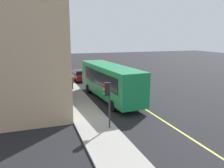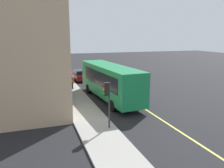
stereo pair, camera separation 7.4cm
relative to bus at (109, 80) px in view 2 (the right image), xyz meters
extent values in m
plane|color=black|center=(2.56, -1.98, -1.99)|extent=(120.00, 120.00, 0.00)
cube|color=#9E9B93|center=(2.56, 3.29, -1.91)|extent=(80.00, 2.70, 0.15)
cube|color=#D8D14C|center=(2.56, -1.98, -1.98)|extent=(36.00, 0.16, 0.01)
cube|color=tan|center=(5.52, 10.25, 4.13)|extent=(21.86, 11.23, 12.23)
cube|color=#4C1919|center=(5.52, 4.38, 0.81)|extent=(15.30, 0.70, 0.20)
cube|color=black|center=(5.52, 4.60, -0.49)|extent=(13.11, 0.08, 2.00)
cube|color=#197F47|center=(-0.04, 0.00, 0.01)|extent=(11.15, 3.26, 3.00)
cube|color=black|center=(5.40, 0.38, 0.37)|extent=(0.27, 2.10, 1.80)
cube|color=black|center=(-0.43, 1.24, 0.37)|extent=(8.78, 0.67, 1.32)
cube|color=black|center=(-0.25, -1.29, 0.37)|extent=(8.78, 0.67, 1.32)
cube|color=#0CF259|center=(5.47, 0.38, 1.26)|extent=(0.21, 1.90, 0.36)
cube|color=#2D2D33|center=(5.50, 0.38, -1.24)|extent=(0.33, 2.41, 0.40)
cylinder|color=black|center=(3.40, 1.37, -1.49)|extent=(1.02, 0.37, 1.00)
cylinder|color=black|center=(3.55, -0.88, -1.49)|extent=(1.02, 0.37, 1.00)
cylinder|color=black|center=(-3.63, 0.88, -1.49)|extent=(1.02, 0.37, 1.00)
cylinder|color=black|center=(-3.47, -1.38, -1.49)|extent=(1.02, 0.37, 1.00)
cylinder|color=#2D2D33|center=(-7.23, 2.44, -0.24)|extent=(0.12, 0.12, 3.20)
cube|color=black|center=(-7.23, 2.64, 0.91)|extent=(0.30, 0.30, 0.90)
sphere|color=red|center=(-7.23, 2.81, 1.18)|extent=(0.18, 0.18, 0.18)
sphere|color=orange|center=(-7.23, 2.81, 0.91)|extent=(0.18, 0.18, 0.18)
sphere|color=green|center=(-7.23, 2.81, 0.64)|extent=(0.18, 0.18, 0.18)
cube|color=black|center=(13.41, -4.25, -1.39)|extent=(4.35, 1.92, 0.75)
cube|color=black|center=(13.56, -4.24, -0.74)|extent=(2.45, 1.58, 0.55)
cylinder|color=black|center=(12.02, -5.11, -1.67)|extent=(0.65, 0.24, 0.64)
cylinder|color=black|center=(11.97, -3.47, -1.67)|extent=(0.65, 0.24, 0.64)
cylinder|color=black|center=(14.85, -5.03, -1.67)|extent=(0.65, 0.24, 0.64)
cylinder|color=black|center=(14.81, -3.39, -1.67)|extent=(0.65, 0.24, 0.64)
cube|color=maroon|center=(11.19, 0.86, -1.39)|extent=(4.38, 2.00, 0.75)
cube|color=black|center=(11.04, 0.85, -0.74)|extent=(2.47, 1.62, 0.55)
cylinder|color=black|center=(12.57, 1.74, -1.67)|extent=(0.65, 0.25, 0.64)
cylinder|color=black|center=(12.65, 0.10, -1.67)|extent=(0.65, 0.25, 0.64)
cylinder|color=black|center=(9.74, 1.61, -1.67)|extent=(0.65, 0.25, 0.64)
cylinder|color=black|center=(9.81, -0.03, -1.67)|extent=(0.65, 0.25, 0.64)
cylinder|color=black|center=(5.37, 2.87, -1.46)|extent=(0.18, 0.18, 0.75)
cylinder|color=#B28C33|center=(5.37, 2.87, -0.78)|extent=(0.34, 0.34, 0.60)
sphere|color=tan|center=(5.37, 2.87, -0.38)|extent=(0.21, 0.21, 0.21)
cylinder|color=black|center=(9.07, 3.87, -1.44)|extent=(0.18, 0.18, 0.80)
cylinder|color=maroon|center=(9.07, 3.87, -0.72)|extent=(0.34, 0.34, 0.63)
sphere|color=tan|center=(9.07, 3.87, -0.29)|extent=(0.22, 0.22, 0.22)
camera|label=1|loc=(-21.20, 7.18, 4.40)|focal=36.36mm
camera|label=2|loc=(-21.23, 7.11, 4.40)|focal=36.36mm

